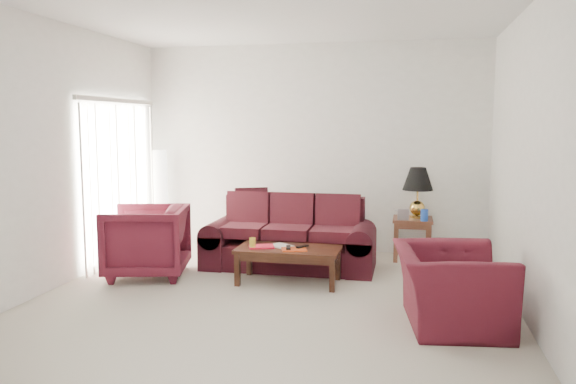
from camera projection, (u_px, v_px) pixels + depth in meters
The scene contains 19 objects.
floor at pixel (271, 300), 5.94m from camera, with size 5.00×5.00×0.00m, color beige.
blinds at pixel (120, 181), 7.58m from camera, with size 0.10×2.00×2.16m, color silver.
sofa at pixel (289, 234), 7.23m from camera, with size 2.18×0.94×0.89m, color black, non-canonical shape.
throw_pillow at pixel (252, 204), 7.93m from camera, with size 0.46×0.13×0.46m, color black.
end_table at pixel (412, 239), 7.68m from camera, with size 0.53×0.53×0.58m, color brown, non-canonical shape.
table_lamp at pixel (418, 193), 7.65m from camera, with size 0.41×0.41×0.69m, color #B99039, non-canonical shape.
clock at pixel (403, 214), 7.49m from camera, with size 0.15×0.05×0.15m, color #B2B1B6.
blue_canister at pixel (424, 215), 7.41m from camera, with size 0.10×0.10×0.16m, color #1B47B5.
picture_frame at pixel (400, 210), 7.86m from camera, with size 0.12×0.02×0.15m, color #BAB9BE.
floor_lamp at pixel (161, 198), 8.46m from camera, with size 0.24×0.24×1.48m, color white, non-canonical shape.
armchair_left at pixel (146, 241), 6.82m from camera, with size 0.92×0.95×0.87m, color #47101B.
armchair_right at pixel (450, 287), 5.16m from camera, with size 1.10×0.96×0.71m, color #420F18.
coffee_table at pixel (289, 265), 6.55m from camera, with size 1.20×0.60×0.42m, color black, non-canonical shape.
magazine_red at pixel (261, 247), 6.55m from camera, with size 0.29×0.22×0.02m, color red.
magazine_white at pixel (281, 246), 6.60m from camera, with size 0.26×0.19×0.01m, color silver.
magazine_orange at pixel (294, 249), 6.41m from camera, with size 0.28×0.21×0.02m, color #C24016.
remote_a at pixel (288, 247), 6.42m from camera, with size 0.05×0.17×0.02m, color black.
remote_b at pixel (302, 246), 6.47m from camera, with size 0.05×0.17×0.02m, color black.
yellow_glass at pixel (253, 243), 6.49m from camera, with size 0.07×0.07×0.13m, color gold.
Camera 1 is at (1.38, -5.60, 1.85)m, focal length 35.00 mm.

